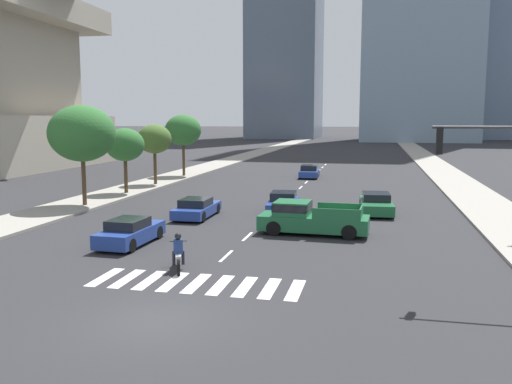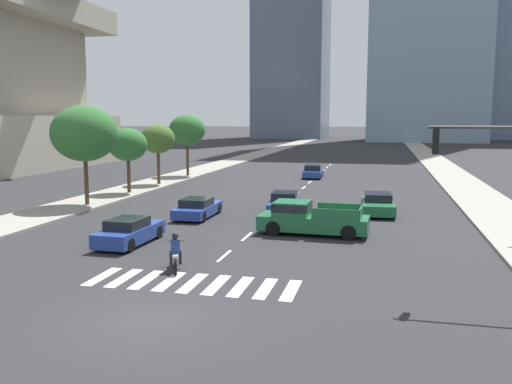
% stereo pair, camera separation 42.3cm
% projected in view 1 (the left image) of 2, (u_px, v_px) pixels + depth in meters
% --- Properties ---
extents(ground_plane, '(800.00, 800.00, 0.00)m').
position_uv_depth(ground_plane, '(157.00, 320.00, 15.83)').
color(ground_plane, '#28282B').
extents(sidewalk_east, '(4.00, 260.00, 0.15)m').
position_uv_depth(sidewalk_east, '(471.00, 194.00, 41.95)').
color(sidewalk_east, gray).
rests_on(sidewalk_east, ground).
extents(sidewalk_west, '(4.00, 260.00, 0.15)m').
position_uv_depth(sidewalk_west, '(146.00, 185.00, 47.75)').
color(sidewalk_west, gray).
rests_on(sidewalk_west, ground).
extents(crosswalk_near, '(7.65, 2.38, 0.01)m').
position_uv_depth(crosswalk_near, '(196.00, 283.00, 19.37)').
color(crosswalk_near, silver).
rests_on(crosswalk_near, ground).
extents(lane_divider_center, '(0.14, 50.00, 0.01)m').
position_uv_depth(lane_divider_center, '(301.00, 187.00, 46.47)').
color(lane_divider_center, silver).
rests_on(lane_divider_center, ground).
extents(motorcycle_lead, '(1.03, 2.07, 1.49)m').
position_uv_depth(motorcycle_lead, '(178.00, 255.00, 21.08)').
color(motorcycle_lead, black).
rests_on(motorcycle_lead, ground).
extents(pickup_truck, '(5.65, 2.26, 1.67)m').
position_uv_depth(pickup_truck, '(308.00, 218.00, 27.64)').
color(pickup_truck, '#1E6038').
rests_on(pickup_truck, ground).
extents(sedan_blue_0, '(2.01, 4.69, 1.27)m').
position_uv_depth(sedan_blue_0, '(309.00, 172.00, 54.37)').
color(sedan_blue_0, navy).
rests_on(sedan_blue_0, ground).
extents(sedan_green_1, '(2.19, 4.81, 1.26)m').
position_uv_depth(sedan_green_1, '(376.00, 204.00, 33.77)').
color(sedan_green_1, '#1E6038').
rests_on(sedan_green_1, ground).
extents(sedan_blue_2, '(1.86, 4.29, 1.27)m').
position_uv_depth(sedan_blue_2, '(130.00, 232.00, 25.28)').
color(sedan_blue_2, navy).
rests_on(sedan_blue_2, ground).
extents(sedan_blue_3, '(1.89, 4.43, 1.18)m').
position_uv_depth(sedan_blue_3, '(197.00, 208.00, 32.31)').
color(sedan_blue_3, navy).
rests_on(sedan_blue_3, ground).
extents(sedan_blue_4, '(2.02, 4.35, 1.34)m').
position_uv_depth(sedan_blue_4, '(283.00, 204.00, 33.66)').
color(sedan_blue_4, navy).
rests_on(sedan_blue_4, ground).
extents(street_tree_nearest, '(4.39, 4.39, 6.65)m').
position_uv_depth(street_tree_nearest, '(82.00, 134.00, 35.52)').
color(street_tree_nearest, '#4C3823').
rests_on(street_tree_nearest, sidewalk_west).
extents(street_tree_second, '(3.01, 3.01, 5.03)m').
position_uv_depth(street_tree_second, '(125.00, 145.00, 41.68)').
color(street_tree_second, '#4C3823').
rests_on(street_tree_second, sidewalk_west).
extents(street_tree_third, '(3.02, 3.02, 5.27)m').
position_uv_depth(street_tree_third, '(154.00, 139.00, 47.25)').
color(street_tree_third, '#4C3823').
rests_on(street_tree_third, sidewalk_west).
extents(street_tree_fourth, '(3.65, 3.65, 6.17)m').
position_uv_depth(street_tree_fourth, '(183.00, 130.00, 54.26)').
color(street_tree_fourth, '#4C3823').
rests_on(street_tree_fourth, sidewalk_west).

